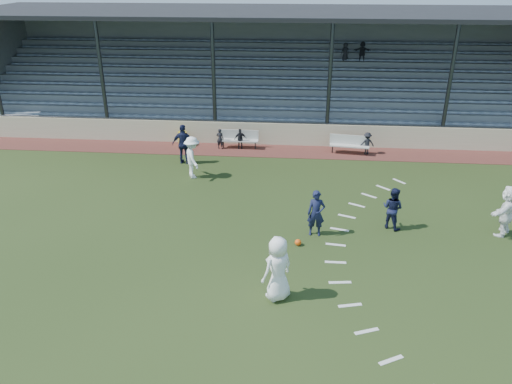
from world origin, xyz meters
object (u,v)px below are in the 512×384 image
Objects in this scene: football at (298,242)px; bench_left at (239,137)px; bench_right at (349,143)px; player_navy_lead at (316,213)px; trash_bin at (183,139)px; player_white_lead at (278,269)px.

bench_left is at bearing 107.98° from football.
player_navy_lead reaches higher than bench_right.
bench_left is at bearing -1.36° from trash_bin.
player_navy_lead is at bearing -66.08° from bench_left.
bench_right is (5.72, -0.38, 0.00)m from bench_left.
player_navy_lead is (6.89, -9.11, 0.46)m from trash_bin.
bench_right is at bearing -144.76° from player_white_lead.
trash_bin is 0.44× the size of player_navy_lead.
bench_right is at bearing -2.91° from trash_bin.
player_navy_lead is (1.19, 3.87, -0.14)m from player_white_lead.
player_navy_lead is at bearing -147.94° from player_white_lead.
player_white_lead reaches higher than player_navy_lead.
player_white_lead is at bearing -106.93° from player_navy_lead.
football is 1.26m from player_navy_lead.
football is 0.11× the size of player_white_lead.
football is (-2.53, -9.48, -0.47)m from bench_right.
bench_left is 9.81m from player_navy_lead.
trash_bin is (-8.81, 0.45, -0.18)m from bench_right.
football is at bearing -70.94° from bench_left.
trash_bin is (-3.08, 0.07, -0.18)m from bench_left.
bench_right is at bearing 77.70° from player_navy_lead.
football is 0.13× the size of player_navy_lead.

